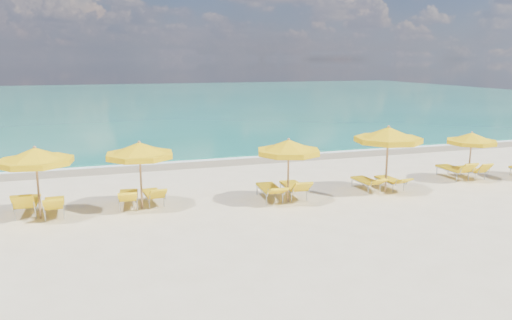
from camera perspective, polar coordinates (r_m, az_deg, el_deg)
name	(u,v)px	position (r m, az deg, el deg)	size (l,w,h in m)	color
ground_plane	(269,200)	(18.00, 1.50, -4.65)	(120.00, 120.00, 0.00)	beige
ocean	(140,100)	(64.73, -13.12, 6.72)	(120.00, 80.00, 0.30)	#136F5B
wet_sand_band	(219,161)	(24.89, -4.27, -0.15)	(120.00, 2.60, 0.01)	tan
foam_line	(215,158)	(25.65, -4.70, 0.19)	(120.00, 1.20, 0.03)	white
whitecap_near	(91,139)	(33.64, -18.32, 2.33)	(14.00, 0.36, 0.05)	white
whitecap_far	(262,119)	(42.88, 0.71, 4.76)	(18.00, 0.30, 0.05)	white
umbrella_1	(35,157)	(16.98, -23.90, 0.34)	(2.83, 2.83, 2.35)	tan
umbrella_2	(139,151)	(17.06, -13.17, 1.03)	(2.87, 2.87, 2.34)	tan
umbrella_3	(289,148)	(17.42, 3.74, 1.42)	(2.43, 2.43, 2.30)	tan
umbrella_4	(388,135)	(19.34, 14.88, 2.74)	(3.04, 3.04, 2.57)	tan
umbrella_5	(472,139)	(22.44, 23.42, 2.24)	(2.55, 2.55, 2.07)	tan
lounger_1_left	(28,207)	(17.99, -24.61, -4.90)	(0.73, 1.95, 0.96)	#A5A8AD
lounger_1_right	(55,208)	(17.57, -22.02, -5.13)	(0.70, 1.89, 0.83)	#A5A8AD
lounger_2_left	(129,200)	(17.74, -14.35, -4.47)	(0.80, 1.96, 0.81)	#A5A8AD
lounger_2_right	(153,198)	(17.92, -11.65, -4.25)	(0.73, 1.75, 0.77)	#A5A8AD
lounger_3_left	(270,193)	(18.07, 1.59, -3.79)	(0.79, 2.09, 0.76)	#A5A8AD
lounger_3_right	(294,191)	(18.42, 4.34, -3.52)	(0.79, 2.03, 0.86)	#A5A8AD
lounger_4_left	(366,185)	(19.84, 12.50, -2.76)	(0.66, 1.83, 0.70)	#A5A8AD
lounger_4_right	(390,183)	(20.27, 15.07, -2.61)	(0.67, 1.78, 0.65)	#A5A8AD
lounger_5_left	(453,173)	(22.86, 21.60, -1.35)	(0.71, 1.96, 0.90)	#A5A8AD
lounger_5_right	(471,173)	(23.32, 23.40, -1.34)	(0.58, 1.63, 0.81)	#A5A8AD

